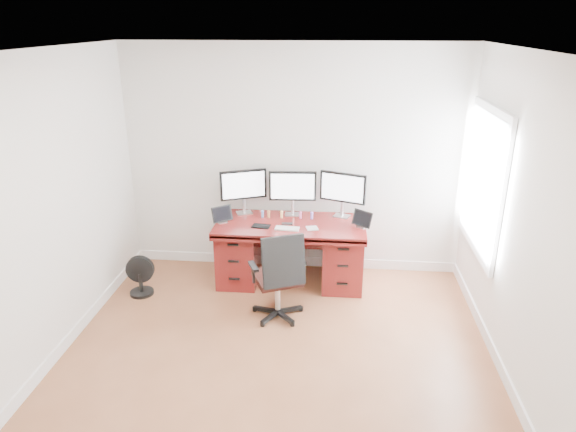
# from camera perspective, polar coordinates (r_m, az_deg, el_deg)

# --- Properties ---
(ground) EXTENTS (4.50, 4.50, 0.00)m
(ground) POSITION_cam_1_polar(r_m,az_deg,el_deg) (4.65, -1.85, -17.82)
(ground) COLOR brown
(ground) RESTS_ON ground
(back_wall) EXTENTS (4.00, 0.10, 2.70)m
(back_wall) POSITION_cam_1_polar(r_m,az_deg,el_deg) (6.06, 0.68, 6.07)
(back_wall) COLOR white
(back_wall) RESTS_ON ground
(right_wall) EXTENTS (0.10, 4.50, 2.70)m
(right_wall) POSITION_cam_1_polar(r_m,az_deg,el_deg) (4.29, 25.68, -2.52)
(right_wall) COLOR white
(right_wall) RESTS_ON ground
(desk) EXTENTS (1.70, 0.80, 0.75)m
(desk) POSITION_cam_1_polar(r_m,az_deg,el_deg) (5.99, 0.30, -3.77)
(desk) COLOR #5C1412
(desk) RESTS_ON ground
(office_chair) EXTENTS (0.69, 0.69, 0.98)m
(office_chair) POSITION_cam_1_polar(r_m,az_deg,el_deg) (5.30, -1.02, -8.25)
(office_chair) COLOR black
(office_chair) RESTS_ON ground
(floor_fan) EXTENTS (0.32, 0.27, 0.46)m
(floor_fan) POSITION_cam_1_polar(r_m,az_deg,el_deg) (6.02, -16.11, -6.46)
(floor_fan) COLOR black
(floor_fan) RESTS_ON ground
(monitor_left) EXTENTS (0.52, 0.25, 0.53)m
(monitor_left) POSITION_cam_1_polar(r_m,az_deg,el_deg) (6.04, -4.97, 3.32)
(monitor_left) COLOR silver
(monitor_left) RESTS_ON desk
(monitor_center) EXTENTS (0.55, 0.15, 0.53)m
(monitor_center) POSITION_cam_1_polar(r_m,az_deg,el_deg) (5.96, 0.52, 3.17)
(monitor_center) COLOR silver
(monitor_center) RESTS_ON desk
(monitor_right) EXTENTS (0.53, 0.22, 0.53)m
(monitor_right) POSITION_cam_1_polar(r_m,az_deg,el_deg) (5.95, 6.10, 2.99)
(monitor_right) COLOR silver
(monitor_right) RESTS_ON desk
(tablet_left) EXTENTS (0.23, 0.20, 0.19)m
(tablet_left) POSITION_cam_1_polar(r_m,az_deg,el_deg) (5.87, -7.35, 0.09)
(tablet_left) COLOR silver
(tablet_left) RESTS_ON desk
(tablet_right) EXTENTS (0.23, 0.20, 0.19)m
(tablet_right) POSITION_cam_1_polar(r_m,az_deg,el_deg) (5.74, 8.24, -0.45)
(tablet_right) COLOR silver
(tablet_right) RESTS_ON desk
(keyboard) EXTENTS (0.28, 0.14, 0.01)m
(keyboard) POSITION_cam_1_polar(r_m,az_deg,el_deg) (5.66, -0.09, -1.39)
(keyboard) COLOR silver
(keyboard) RESTS_ON desk
(trackpad) EXTENTS (0.15, 0.15, 0.01)m
(trackpad) POSITION_cam_1_polar(r_m,az_deg,el_deg) (5.68, 2.70, -1.37)
(trackpad) COLOR silver
(trackpad) RESTS_ON desk
(drawing_tablet) EXTENTS (0.21, 0.15, 0.01)m
(drawing_tablet) POSITION_cam_1_polar(r_m,az_deg,el_deg) (5.74, -3.01, -1.13)
(drawing_tablet) COLOR black
(drawing_tablet) RESTS_ON desk
(phone) EXTENTS (0.12, 0.07, 0.01)m
(phone) POSITION_cam_1_polar(r_m,az_deg,el_deg) (5.80, -0.11, -0.85)
(phone) COLOR black
(phone) RESTS_ON desk
(figurine_blue) EXTENTS (0.04, 0.04, 0.09)m
(figurine_blue) POSITION_cam_1_polar(r_m,az_deg,el_deg) (5.99, -2.85, 0.31)
(figurine_blue) COLOR #6899ED
(figurine_blue) RESTS_ON desk
(figurine_orange) EXTENTS (0.04, 0.04, 0.09)m
(figurine_orange) POSITION_cam_1_polar(r_m,az_deg,el_deg) (5.98, -2.16, 0.28)
(figurine_orange) COLOR #F89E58
(figurine_orange) RESTS_ON desk
(figurine_yellow) EXTENTS (0.04, 0.04, 0.09)m
(figurine_yellow) POSITION_cam_1_polar(r_m,az_deg,el_deg) (5.96, -0.73, 0.23)
(figurine_yellow) COLOR #E3AA59
(figurine_yellow) RESTS_ON desk
(figurine_pink) EXTENTS (0.04, 0.04, 0.09)m
(figurine_pink) POSITION_cam_1_polar(r_m,az_deg,el_deg) (5.94, 1.39, 0.16)
(figurine_pink) COLOR pink
(figurine_pink) RESTS_ON desk
(figurine_purple) EXTENTS (0.04, 0.04, 0.09)m
(figurine_purple) POSITION_cam_1_polar(r_m,az_deg,el_deg) (5.93, 2.66, 0.12)
(figurine_purple) COLOR #8465D5
(figurine_purple) RESTS_ON desk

